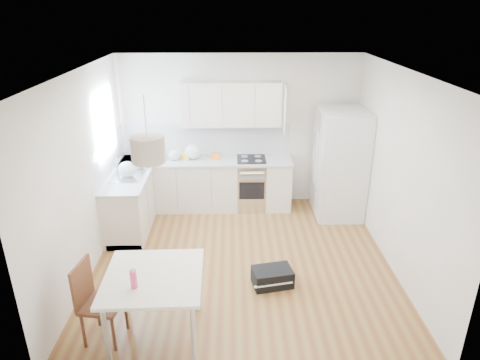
# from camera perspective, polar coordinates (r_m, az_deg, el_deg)

# --- Properties ---
(floor) EXTENTS (4.20, 4.20, 0.00)m
(floor) POSITION_cam_1_polar(r_m,az_deg,el_deg) (6.32, 0.33, -10.74)
(floor) COLOR brown
(floor) RESTS_ON ground
(ceiling) EXTENTS (4.20, 4.20, 0.00)m
(ceiling) POSITION_cam_1_polar(r_m,az_deg,el_deg) (5.34, 0.40, 14.26)
(ceiling) COLOR white
(ceiling) RESTS_ON wall_back
(wall_back) EXTENTS (4.20, 0.00, 4.20)m
(wall_back) POSITION_cam_1_polar(r_m,az_deg,el_deg) (7.68, -0.04, 6.53)
(wall_back) COLOR beige
(wall_back) RESTS_ON floor
(wall_left) EXTENTS (0.00, 4.20, 4.20)m
(wall_left) POSITION_cam_1_polar(r_m,az_deg,el_deg) (6.02, -20.05, 0.51)
(wall_left) COLOR beige
(wall_left) RESTS_ON floor
(wall_right) EXTENTS (0.00, 4.20, 4.20)m
(wall_right) POSITION_cam_1_polar(r_m,az_deg,el_deg) (6.12, 20.44, 0.79)
(wall_right) COLOR beige
(wall_right) RESTS_ON floor
(window_glassblock) EXTENTS (0.02, 1.00, 1.00)m
(window_glassblock) POSITION_cam_1_polar(r_m,az_deg,el_deg) (6.94, -17.54, 7.15)
(window_glassblock) COLOR #BFE0F9
(window_glassblock) RESTS_ON wall_left
(cabinets_back) EXTENTS (3.00, 0.60, 0.88)m
(cabinets_back) POSITION_cam_1_polar(r_m,az_deg,el_deg) (7.72, -4.45, -0.64)
(cabinets_back) COLOR silver
(cabinets_back) RESTS_ON floor
(cabinets_left) EXTENTS (0.60, 1.80, 0.88)m
(cabinets_left) POSITION_cam_1_polar(r_m,az_deg,el_deg) (7.35, -14.10, -2.53)
(cabinets_left) COLOR silver
(cabinets_left) RESTS_ON floor
(counter_back) EXTENTS (3.02, 0.64, 0.04)m
(counter_back) POSITION_cam_1_polar(r_m,az_deg,el_deg) (7.55, -4.56, 2.58)
(counter_back) COLOR #BABDC0
(counter_back) RESTS_ON cabinets_back
(counter_left) EXTENTS (0.64, 1.82, 0.04)m
(counter_left) POSITION_cam_1_polar(r_m,az_deg,el_deg) (7.17, -14.44, 0.80)
(counter_left) COLOR #BABDC0
(counter_left) RESTS_ON cabinets_left
(backsplash_back) EXTENTS (3.00, 0.01, 0.58)m
(backsplash_back) POSITION_cam_1_polar(r_m,az_deg,el_deg) (7.73, -4.51, 5.48)
(backsplash_back) COLOR silver
(backsplash_back) RESTS_ON wall_back
(backsplash_left) EXTENTS (0.01, 1.80, 0.58)m
(backsplash_left) POSITION_cam_1_polar(r_m,az_deg,el_deg) (7.14, -16.98, 3.08)
(backsplash_left) COLOR silver
(backsplash_left) RESTS_ON wall_left
(upper_cabinets) EXTENTS (1.70, 0.32, 0.75)m
(upper_cabinets) POSITION_cam_1_polar(r_m,az_deg,el_deg) (7.40, -1.20, 10.10)
(upper_cabinets) COLOR silver
(upper_cabinets) RESTS_ON wall_back
(range_oven) EXTENTS (0.50, 0.61, 0.88)m
(range_oven) POSITION_cam_1_polar(r_m,az_deg,el_deg) (7.71, 1.49, -0.59)
(range_oven) COLOR silver
(range_oven) RESTS_ON floor
(sink) EXTENTS (0.50, 0.80, 0.16)m
(sink) POSITION_cam_1_polar(r_m,az_deg,el_deg) (7.12, -14.54, 0.76)
(sink) COLOR silver
(sink) RESTS_ON counter_left
(refrigerator) EXTENTS (0.88, 0.93, 1.85)m
(refrigerator) POSITION_cam_1_polar(r_m,az_deg,el_deg) (7.51, 13.29, 2.12)
(refrigerator) COLOR white
(refrigerator) RESTS_ON floor
(dining_table) EXTENTS (1.05, 1.05, 0.81)m
(dining_table) POSITION_cam_1_polar(r_m,az_deg,el_deg) (4.76, -11.43, -13.29)
(dining_table) COLOR beige
(dining_table) RESTS_ON floor
(dining_chair) EXTENTS (0.46, 0.46, 0.95)m
(dining_chair) POSITION_cam_1_polar(r_m,az_deg,el_deg) (5.02, -17.87, -15.31)
(dining_chair) COLOR #4F2917
(dining_chair) RESTS_ON floor
(drink_bottle) EXTENTS (0.09, 0.09, 0.24)m
(drink_bottle) POSITION_cam_1_polar(r_m,az_deg,el_deg) (4.51, -14.03, -12.52)
(drink_bottle) COLOR #DD3D6D
(drink_bottle) RESTS_ON dining_table
(gym_bag) EXTENTS (0.57, 0.43, 0.24)m
(gym_bag) POSITION_cam_1_polar(r_m,az_deg,el_deg) (5.81, 4.33, -12.76)
(gym_bag) COLOR black
(gym_bag) RESTS_ON floor
(pendant_lamp) EXTENTS (0.40, 0.40, 0.25)m
(pendant_lamp) POSITION_cam_1_polar(r_m,az_deg,el_deg) (4.17, -12.17, 4.03)
(pendant_lamp) COLOR beige
(pendant_lamp) RESTS_ON ceiling
(grocery_bag_a) EXTENTS (0.23, 0.19, 0.21)m
(grocery_bag_a) POSITION_cam_1_polar(r_m,az_deg,el_deg) (7.74, -12.54, 3.57)
(grocery_bag_a) COLOR silver
(grocery_bag_a) RESTS_ON counter_back
(grocery_bag_b) EXTENTS (0.21, 0.18, 0.19)m
(grocery_bag_b) POSITION_cam_1_polar(r_m,az_deg,el_deg) (7.55, -8.72, 3.32)
(grocery_bag_b) COLOR silver
(grocery_bag_b) RESTS_ON counter_back
(grocery_bag_c) EXTENTS (0.30, 0.25, 0.27)m
(grocery_bag_c) POSITION_cam_1_polar(r_m,az_deg,el_deg) (7.56, -6.29, 3.77)
(grocery_bag_c) COLOR silver
(grocery_bag_c) RESTS_ON counter_back
(grocery_bag_d) EXTENTS (0.24, 0.20, 0.21)m
(grocery_bag_d) POSITION_cam_1_polar(r_m,az_deg,el_deg) (7.27, -13.33, 2.30)
(grocery_bag_d) COLOR silver
(grocery_bag_d) RESTS_ON counter_back
(grocery_bag_e) EXTENTS (0.28, 0.24, 0.25)m
(grocery_bag_e) POSITION_cam_1_polar(r_m,az_deg,el_deg) (6.96, -14.81, 1.38)
(grocery_bag_e) COLOR silver
(grocery_bag_e) RESTS_ON counter_left
(snack_orange) EXTENTS (0.15, 0.10, 0.10)m
(snack_orange) POSITION_cam_1_polar(r_m,az_deg,el_deg) (7.56, -3.23, 3.21)
(snack_orange) COLOR orange
(snack_orange) RESTS_ON counter_back
(snack_yellow) EXTENTS (0.17, 0.14, 0.10)m
(snack_yellow) POSITION_cam_1_polar(r_m,az_deg,el_deg) (7.58, -7.24, 3.13)
(snack_yellow) COLOR gold
(snack_yellow) RESTS_ON counter_back
(snack_red) EXTENTS (0.20, 0.15, 0.12)m
(snack_red) POSITION_cam_1_polar(r_m,az_deg,el_deg) (7.65, -10.68, 3.15)
(snack_red) COLOR #B41619
(snack_red) RESTS_ON counter_back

